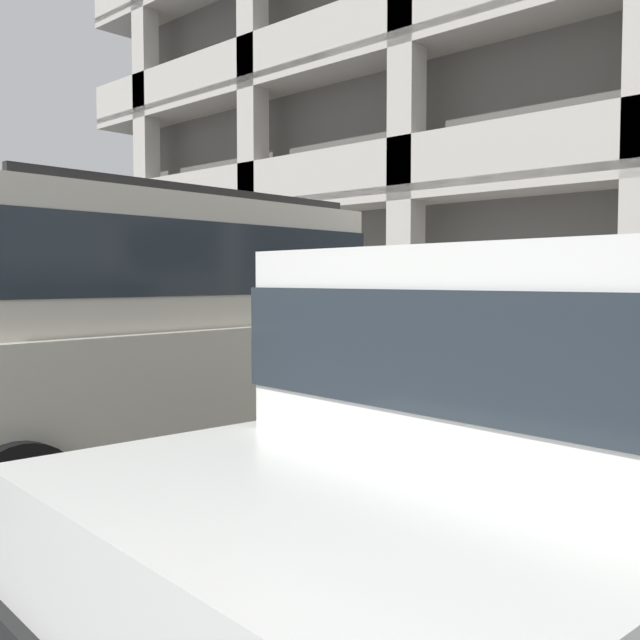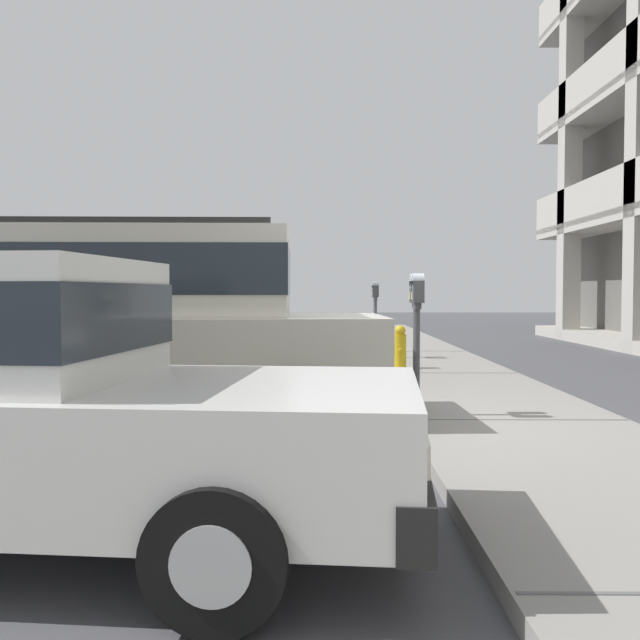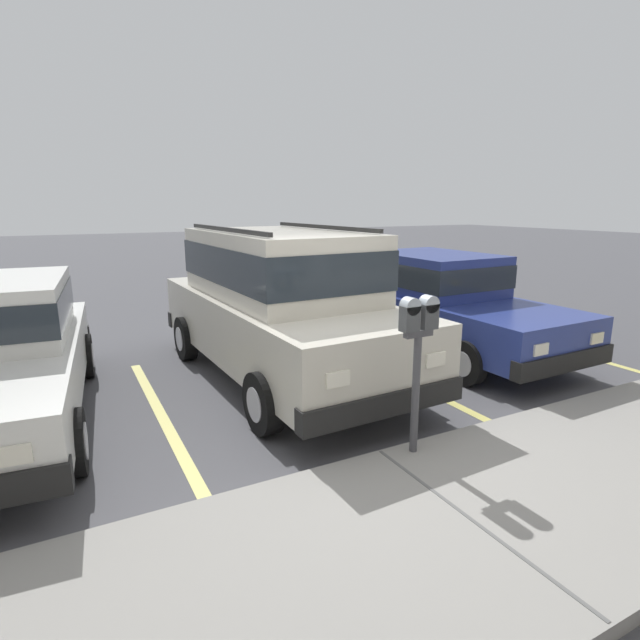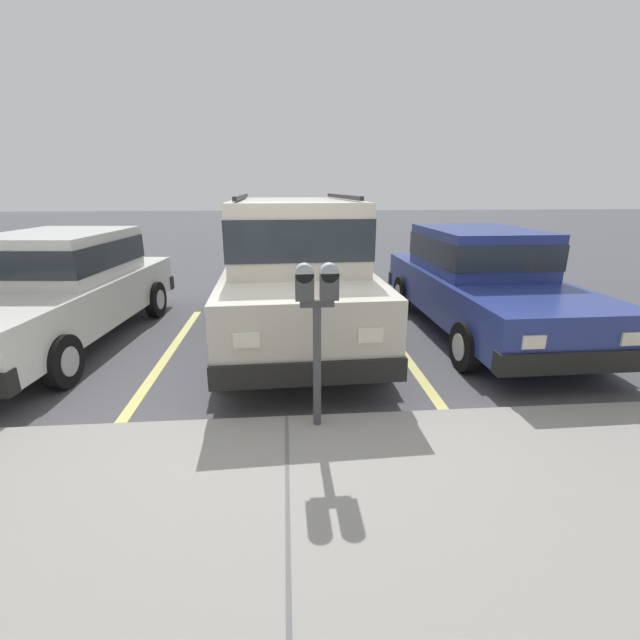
% 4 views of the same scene
% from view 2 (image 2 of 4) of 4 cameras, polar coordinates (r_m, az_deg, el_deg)
% --- Properties ---
extents(ground_plane, '(80.00, 80.00, 0.10)m').
position_cam_2_polar(ground_plane, '(7.07, 5.11, -9.30)').
color(ground_plane, '#4C4C51').
extents(sidewalk, '(40.00, 2.20, 0.12)m').
position_cam_2_polar(sidewalk, '(7.27, 15.49, -8.17)').
color(sidewalk, gray).
rests_on(sidewalk, ground_plane).
extents(parking_stall_lines, '(12.65, 4.80, 0.01)m').
position_cam_2_polar(parking_stall_lines, '(5.57, -8.34, -11.93)').
color(parking_stall_lines, '#DBD16B').
rests_on(parking_stall_lines, ground_plane).
extents(silver_suv, '(2.14, 4.85, 2.03)m').
position_cam_2_polar(silver_suv, '(7.27, -13.88, 0.00)').
color(silver_suv, beige).
rests_on(silver_suv, ground_plane).
extents(red_sedan, '(1.89, 4.50, 1.54)m').
position_cam_2_polar(red_sedan, '(10.05, -10.22, -0.88)').
color(red_sedan, navy).
rests_on(red_sedan, ground_plane).
extents(parking_meter_near, '(0.35, 0.12, 1.43)m').
position_cam_2_polar(parking_meter_near, '(7.23, 7.74, 0.82)').
color(parking_meter_near, '#47474C').
rests_on(parking_meter_near, sidewalk).
extents(parking_meter_far, '(0.35, 0.12, 1.44)m').
position_cam_2_polar(parking_meter_far, '(13.47, 4.44, 1.53)').
color(parking_meter_far, '#595B60').
rests_on(parking_meter_far, sidewalk).
extents(fire_hydrant, '(0.30, 0.30, 0.70)m').
position_cam_2_polar(fire_hydrant, '(11.70, 6.41, -2.17)').
color(fire_hydrant, gold).
rests_on(fire_hydrant, sidewalk).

